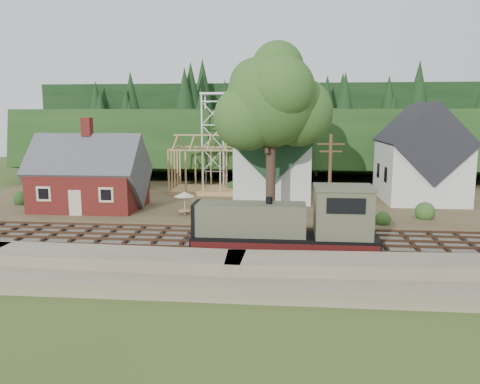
# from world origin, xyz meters

# --- Properties ---
(ground) EXTENTS (140.00, 140.00, 0.00)m
(ground) POSITION_xyz_m (0.00, 0.00, 0.00)
(ground) COLOR #384C1E
(ground) RESTS_ON ground
(embankment) EXTENTS (64.00, 5.00, 1.60)m
(embankment) POSITION_xyz_m (0.00, -8.50, 0.00)
(embankment) COLOR #7F7259
(embankment) RESTS_ON ground
(railroad_bed) EXTENTS (64.00, 11.00, 0.16)m
(railroad_bed) POSITION_xyz_m (0.00, 0.00, 0.08)
(railroad_bed) COLOR #726B5B
(railroad_bed) RESTS_ON ground
(village_flat) EXTENTS (64.00, 26.00, 0.30)m
(village_flat) POSITION_xyz_m (0.00, 18.00, 0.15)
(village_flat) COLOR brown
(village_flat) RESTS_ON ground
(hillside) EXTENTS (70.00, 28.96, 12.74)m
(hillside) POSITION_xyz_m (0.00, 42.00, 0.00)
(hillside) COLOR #1E3F19
(hillside) RESTS_ON ground
(ridge) EXTENTS (80.00, 20.00, 12.00)m
(ridge) POSITION_xyz_m (0.00, 58.00, 0.00)
(ridge) COLOR black
(ridge) RESTS_ON ground
(depot) EXTENTS (10.80, 7.41, 9.00)m
(depot) POSITION_xyz_m (-16.00, 11.00, 3.21)
(depot) COLOR #581415
(depot) RESTS_ON village_flat
(church) EXTENTS (8.40, 15.17, 13.00)m
(church) POSITION_xyz_m (2.00, 19.68, 5.18)
(church) COLOR silver
(church) RESTS_ON village_flat
(farmhouse) EXTENTS (8.40, 10.80, 10.60)m
(farmhouse) POSITION_xyz_m (18.00, 19.00, 4.87)
(farmhouse) COLOR silver
(farmhouse) RESTS_ON village_flat
(timber_frame) EXTENTS (8.20, 6.20, 6.99)m
(timber_frame) POSITION_xyz_m (-6.00, 22.00, 3.27)
(timber_frame) COLOR tan
(timber_frame) RESTS_ON village_flat
(lattice_tower) EXTENTS (3.20, 3.20, 12.12)m
(lattice_tower) POSITION_xyz_m (-6.00, 28.00, 10.03)
(lattice_tower) COLOR silver
(lattice_tower) RESTS_ON village_flat
(big_tree) EXTENTS (10.90, 8.40, 14.70)m
(big_tree) POSITION_xyz_m (2.17, 10.08, 10.22)
(big_tree) COLOR #38281E
(big_tree) RESTS_ON village_flat
(telegraph_pole_near) EXTENTS (2.20, 0.28, 8.00)m
(telegraph_pole_near) POSITION_xyz_m (7.00, 5.20, 4.25)
(telegraph_pole_near) COLOR #4C331E
(telegraph_pole_near) RESTS_ON ground
(locomotive) EXTENTS (12.05, 3.01, 4.82)m
(locomotive) POSITION_xyz_m (3.76, -3.00, 2.13)
(locomotive) COLOR black
(locomotive) RESTS_ON railroad_bed
(car_blue) EXTENTS (3.04, 3.60, 1.16)m
(car_blue) POSITION_xyz_m (-2.60, 6.95, 0.88)
(car_blue) COLOR #5497B4
(car_blue) RESTS_ON village_flat
(car_green) EXTENTS (3.85, 2.00, 1.21)m
(car_green) POSITION_xyz_m (-19.99, 12.20, 0.90)
(car_green) COLOR #9AB77F
(car_green) RESTS_ON village_flat
(patio_set) EXTENTS (1.95, 1.95, 2.17)m
(patio_set) POSITION_xyz_m (-5.98, 8.91, 2.15)
(patio_set) COLOR silver
(patio_set) RESTS_ON village_flat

